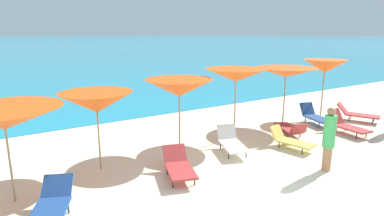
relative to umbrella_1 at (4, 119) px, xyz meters
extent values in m
cube|color=beige|center=(4.50, 6.84, -1.95)|extent=(50.00, 100.00, 0.30)
cylinder|color=#9E7F59|center=(0.00, 0.00, -0.84)|extent=(0.04, 0.04, 1.91)
cone|color=#EF5614|center=(0.00, 0.00, 0.00)|extent=(2.38, 2.38, 0.45)
sphere|color=#9E7F59|center=(0.00, 0.00, 0.14)|extent=(0.07, 0.07, 0.07)
cylinder|color=#9E7F59|center=(2.03, 0.64, -0.85)|extent=(0.04, 0.04, 1.90)
cone|color=#EF5614|center=(2.03, 0.64, -0.03)|extent=(1.92, 1.92, 0.52)
sphere|color=#9E7F59|center=(2.03, 0.64, 0.13)|extent=(0.07, 0.07, 0.07)
cylinder|color=#9E7F59|center=(4.50, 0.80, -0.79)|extent=(0.04, 0.04, 2.02)
cone|color=#EF5614|center=(4.50, 0.80, 0.09)|extent=(2.07, 2.07, 0.52)
sphere|color=#9E7F59|center=(4.50, 0.80, 0.25)|extent=(0.07, 0.07, 0.07)
cylinder|color=#9E7F59|center=(6.59, 0.73, -0.69)|extent=(0.04, 0.04, 2.23)
cone|color=#EF5614|center=(6.59, 0.73, 0.32)|extent=(2.06, 2.06, 0.42)
sphere|color=#9E7F59|center=(6.59, 0.73, 0.46)|extent=(0.07, 0.07, 0.07)
cylinder|color=#9E7F59|center=(9.25, 0.99, -0.75)|extent=(0.05, 0.05, 2.10)
cone|color=#EF5614|center=(9.25, 0.99, 0.21)|extent=(2.36, 2.36, 0.36)
sphere|color=#9E7F59|center=(9.25, 0.99, 0.33)|extent=(0.07, 0.07, 0.07)
cylinder|color=#9E7F59|center=(11.55, 0.96, -0.68)|extent=(0.06, 0.06, 2.25)
cone|color=#EF5614|center=(11.55, 0.96, 0.31)|extent=(1.74, 1.74, 0.54)
sphere|color=#9E7F59|center=(11.55, 0.96, 0.48)|extent=(0.07, 0.07, 0.07)
cube|color=#A53333|center=(10.20, -1.27, -1.56)|extent=(0.71, 1.20, 0.05)
cube|color=#A53333|center=(10.28, -0.55, -1.30)|extent=(0.59, 0.41, 0.54)
cylinder|color=#333338|center=(9.91, -1.59, -1.69)|extent=(0.04, 0.04, 0.22)
cylinder|color=#333338|center=(10.41, -1.65, -1.69)|extent=(0.04, 0.04, 0.22)
cylinder|color=#333338|center=(10.00, -0.80, -1.69)|extent=(0.04, 0.04, 0.22)
cylinder|color=#333338|center=(10.50, -0.86, -1.69)|extent=(0.04, 0.04, 0.22)
cube|color=#D8BF4C|center=(7.43, -1.14, -1.59)|extent=(0.73, 1.17, 0.05)
cube|color=#D8BF4C|center=(7.30, -0.50, -1.39)|extent=(0.55, 0.37, 0.42)
cylinder|color=#333338|center=(7.27, -1.52, -1.71)|extent=(0.04, 0.04, 0.19)
cylinder|color=#333338|center=(7.71, -1.43, -1.71)|extent=(0.04, 0.04, 0.19)
cylinder|color=#333338|center=(7.12, -0.77, -1.71)|extent=(0.04, 0.04, 0.19)
cylinder|color=#333338|center=(7.56, -0.68, -1.71)|extent=(0.04, 0.04, 0.19)
cube|color=#A53333|center=(3.43, -1.06, -1.55)|extent=(0.91, 1.19, 0.05)
cube|color=#A53333|center=(3.65, -0.38, -1.38)|extent=(0.68, 0.56, 0.38)
cylinder|color=#333338|center=(3.08, -1.28, -1.69)|extent=(0.04, 0.04, 0.23)
cylinder|color=#333338|center=(3.58, -1.44, -1.69)|extent=(0.04, 0.04, 0.23)
cylinder|color=#333338|center=(3.32, -0.58, -1.69)|extent=(0.04, 0.04, 0.23)
cylinder|color=#333338|center=(3.81, -0.74, -1.69)|extent=(0.04, 0.04, 0.23)
cube|color=#1E478C|center=(0.41, -1.43, -1.54)|extent=(1.08, 1.43, 0.05)
cube|color=#1E478C|center=(0.75, -0.66, -1.38)|extent=(0.71, 0.63, 0.36)
cylinder|color=#333338|center=(0.37, -0.88, -1.68)|extent=(0.04, 0.04, 0.23)
cylinder|color=#333338|center=(0.84, -1.09, -1.68)|extent=(0.04, 0.04, 0.23)
cube|color=white|center=(5.62, -0.39, -1.56)|extent=(1.00, 1.33, 0.05)
cube|color=white|center=(5.88, 0.26, -1.35)|extent=(0.63, 0.45, 0.45)
cylinder|color=#333338|center=(5.24, -0.64, -1.69)|extent=(0.04, 0.04, 0.21)
cylinder|color=#333338|center=(5.72, -0.83, -1.69)|extent=(0.04, 0.04, 0.21)
cylinder|color=#333338|center=(5.55, 0.13, -1.69)|extent=(0.04, 0.04, 0.21)
cylinder|color=#333338|center=(6.03, -0.06, -1.69)|extent=(0.04, 0.04, 0.21)
cube|color=#1E478C|center=(10.29, 0.16, -1.55)|extent=(0.91, 1.31, 0.05)
cube|color=#1E478C|center=(10.50, 0.86, -1.32)|extent=(0.63, 0.48, 0.47)
cylinder|color=#333338|center=(9.94, -0.13, -1.69)|extent=(0.04, 0.04, 0.23)
cylinder|color=#333338|center=(10.42, -0.28, -1.69)|extent=(0.04, 0.04, 0.23)
cylinder|color=#333338|center=(10.18, 0.67, -1.69)|extent=(0.04, 0.04, 0.23)
cylinder|color=#333338|center=(10.66, 0.52, -1.69)|extent=(0.04, 0.04, 0.23)
cube|color=#A53333|center=(12.21, -0.49, -1.55)|extent=(1.02, 1.33, 0.05)
cube|color=#A53333|center=(11.90, 0.22, -1.35)|extent=(0.67, 0.59, 0.44)
cylinder|color=#333338|center=(12.13, -0.94, -1.69)|extent=(0.04, 0.04, 0.23)
cylinder|color=#333338|center=(12.59, -0.74, -1.69)|extent=(0.04, 0.04, 0.23)
cylinder|color=#333338|center=(11.79, -0.17, -1.69)|extent=(0.04, 0.04, 0.23)
cylinder|color=#333338|center=(12.25, 0.03, -1.69)|extent=(0.04, 0.04, 0.23)
cube|color=#A53333|center=(8.50, 0.09, -1.60)|extent=(0.97, 1.35, 0.05)
cube|color=#A53333|center=(8.21, -0.60, -1.42)|extent=(0.58, 0.48, 0.40)
cylinder|color=#333338|center=(8.87, 0.37, -1.71)|extent=(0.04, 0.04, 0.17)
cylinder|color=#333338|center=(8.46, 0.54, -1.71)|extent=(0.04, 0.04, 0.17)
cylinder|color=#333338|center=(8.52, -0.43, -1.71)|extent=(0.04, 0.04, 0.17)
cylinder|color=#333338|center=(8.11, -0.25, -1.71)|extent=(0.04, 0.04, 0.17)
cylinder|color=#A3704C|center=(6.87, -2.58, -1.48)|extent=(0.22, 0.22, 0.64)
cylinder|color=#3FB259|center=(6.87, -2.58, -0.75)|extent=(0.30, 0.30, 0.83)
sphere|color=#A3704C|center=(6.87, -2.58, -0.24)|extent=(0.21, 0.21, 0.21)
camera|label=1|loc=(-0.19, -7.17, 1.65)|focal=30.04mm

